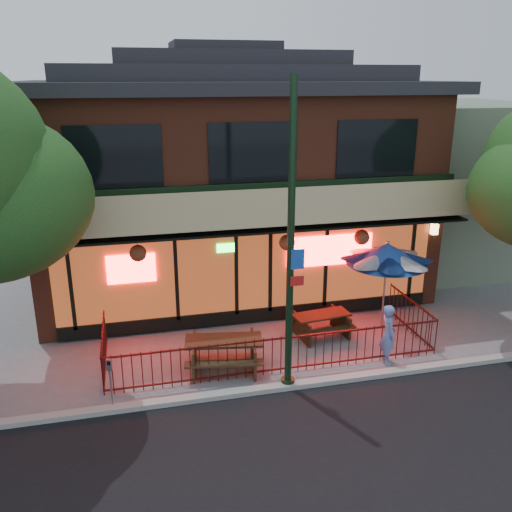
{
  "coord_description": "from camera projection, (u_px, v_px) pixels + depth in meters",
  "views": [
    {
      "loc": [
        -3.33,
        -11.06,
        6.95
      ],
      "look_at": [
        -0.19,
        2.0,
        2.47
      ],
      "focal_mm": 38.0,
      "sensor_mm": 36.0,
      "label": 1
    }
  ],
  "objects": [
    {
      "name": "picnic_table_right",
      "position": [
        321.0,
        321.0,
        15.1
      ],
      "size": [
        1.7,
        1.39,
        0.67
      ],
      "color": "#2F2110",
      "rests_on": "ground"
    },
    {
      "name": "patio_fence",
      "position": [
        278.0,
        344.0,
        13.4
      ],
      "size": [
        8.44,
        2.62,
        1.0
      ],
      "color": "#43100E",
      "rests_on": "ground"
    },
    {
      "name": "pedestrian",
      "position": [
        388.0,
        334.0,
        13.6
      ],
      "size": [
        0.44,
        0.61,
        1.57
      ],
      "primitive_type": "imported",
      "rotation": [
        0.0,
        0.0,
        1.46
      ],
      "color": "#607DC0",
      "rests_on": "ground"
    },
    {
      "name": "parking_meter_near",
      "position": [
        110.0,
        376.0,
        11.62
      ],
      "size": [
        0.12,
        0.11,
        1.23
      ],
      "color": "gray",
      "rests_on": "ground"
    },
    {
      "name": "patio_umbrella",
      "position": [
        387.0,
        254.0,
        15.15
      ],
      "size": [
        2.27,
        2.27,
        2.6
      ],
      "color": "gray",
      "rests_on": "ground"
    },
    {
      "name": "street_light",
      "position": [
        290.0,
        260.0,
        11.77
      ],
      "size": [
        0.43,
        0.32,
        7.0
      ],
      "color": "black",
      "rests_on": "ground"
    },
    {
      "name": "picnic_table_left",
      "position": [
        224.0,
        349.0,
        13.37
      ],
      "size": [
        2.09,
        1.73,
        0.81
      ],
      "color": "#3D2716",
      "rests_on": "ground"
    },
    {
      "name": "restaurant_building",
      "position": [
        227.0,
        163.0,
        18.4
      ],
      "size": [
        12.96,
        9.49,
        8.05
      ],
      "color": "brown",
      "rests_on": "ground"
    },
    {
      "name": "curb",
      "position": [
        289.0,
        386.0,
        12.66
      ],
      "size": [
        80.0,
        0.25,
        0.12
      ],
      "primitive_type": "cube",
      "color": "#999993",
      "rests_on": "ground"
    },
    {
      "name": "ground",
      "position": [
        283.0,
        377.0,
        13.14
      ],
      "size": [
        80.0,
        80.0,
        0.0
      ],
      "primitive_type": "plane",
      "color": "gray",
      "rests_on": "ground"
    },
    {
      "name": "neighbor_building",
      "position": [
        449.0,
        182.0,
        21.28
      ],
      "size": [
        6.0,
        7.0,
        6.0
      ],
      "primitive_type": "cube",
      "color": "slate",
      "rests_on": "ground"
    }
  ]
}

